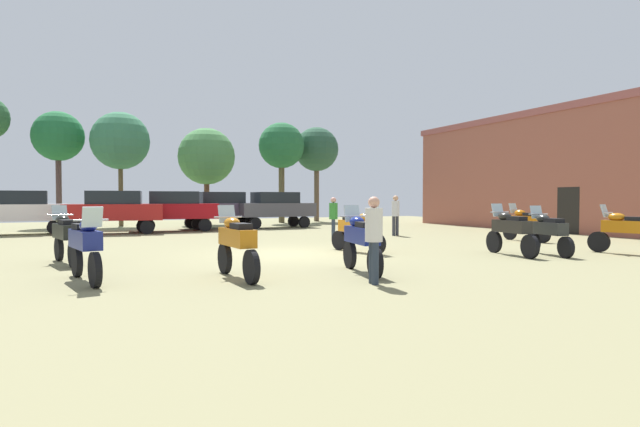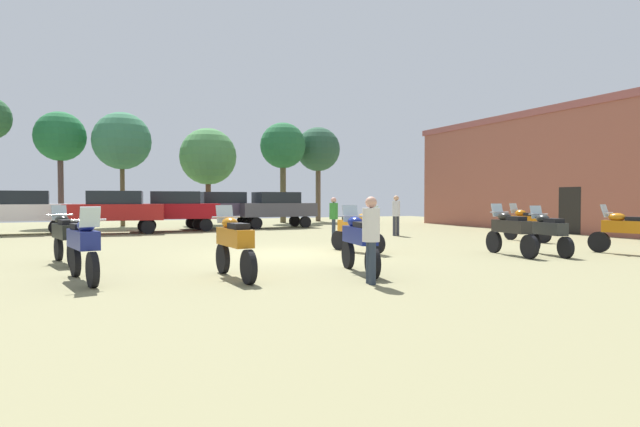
% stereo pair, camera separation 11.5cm
% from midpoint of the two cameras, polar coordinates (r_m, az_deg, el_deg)
% --- Properties ---
extents(ground_plane, '(44.00, 52.00, 0.02)m').
position_cam_midpoint_polar(ground_plane, '(15.29, -3.78, -4.55)').
color(ground_plane, '#817C56').
extents(brick_building, '(6.12, 18.89, 6.18)m').
position_cam_midpoint_polar(brick_building, '(30.13, 26.48, 4.23)').
color(brick_building, '#9A5343').
rests_on(brick_building, ground).
extents(motorcycle_2, '(0.62, 2.31, 1.51)m').
position_cam_midpoint_polar(motorcycle_2, '(10.69, -9.61, -3.21)').
color(motorcycle_2, black).
rests_on(motorcycle_2, ground).
extents(motorcycle_3, '(0.83, 2.21, 1.45)m').
position_cam_midpoint_polar(motorcycle_3, '(15.75, 4.08, -1.71)').
color(motorcycle_3, black).
rests_on(motorcycle_3, ground).
extents(motorcycle_5, '(0.70, 2.30, 1.50)m').
position_cam_midpoint_polar(motorcycle_5, '(11.31, 4.32, -2.95)').
color(motorcycle_5, black).
rests_on(motorcycle_5, ground).
extents(motorcycle_6, '(0.74, 2.29, 1.50)m').
position_cam_midpoint_polar(motorcycle_6, '(11.09, -25.01, -3.18)').
color(motorcycle_6, black).
rests_on(motorcycle_6, ground).
extents(motorcycle_7, '(0.80, 2.19, 1.47)m').
position_cam_midpoint_polar(motorcycle_7, '(17.53, 30.88, -1.58)').
color(motorcycle_7, black).
rests_on(motorcycle_7, ground).
extents(motorcycle_8, '(0.75, 2.08, 1.44)m').
position_cam_midpoint_polar(motorcycle_8, '(16.25, 23.95, -1.79)').
color(motorcycle_8, black).
rests_on(motorcycle_8, ground).
extents(motorcycle_9, '(0.67, 2.28, 1.50)m').
position_cam_midpoint_polar(motorcycle_9, '(15.75, 20.32, -1.74)').
color(motorcycle_9, black).
rests_on(motorcycle_9, ground).
extents(motorcycle_10, '(0.62, 2.20, 1.46)m').
position_cam_midpoint_polar(motorcycle_10, '(21.19, 21.82, -0.95)').
color(motorcycle_10, black).
rests_on(motorcycle_10, ground).
extents(motorcycle_11, '(0.77, 2.23, 1.48)m').
position_cam_midpoint_polar(motorcycle_11, '(14.40, -26.79, -2.17)').
color(motorcycle_11, black).
rests_on(motorcycle_11, ground).
extents(car_1, '(4.37, 1.98, 2.00)m').
position_cam_midpoint_polar(car_1, '(27.05, -30.75, 0.44)').
color(car_1, black).
rests_on(car_1, ground).
extents(car_2, '(4.42, 2.11, 2.00)m').
position_cam_midpoint_polar(car_2, '(28.52, -11.18, 0.70)').
color(car_2, black).
rests_on(car_2, ground).
extents(car_3, '(4.51, 2.37, 2.00)m').
position_cam_midpoint_polar(car_3, '(25.67, -22.08, 0.50)').
color(car_3, black).
rests_on(car_3, ground).
extents(car_4, '(4.46, 2.24, 2.00)m').
position_cam_midpoint_polar(car_4, '(26.70, -16.12, 0.60)').
color(car_4, black).
rests_on(car_4, ground).
extents(car_5, '(4.40, 2.05, 2.00)m').
position_cam_midpoint_polar(car_5, '(28.73, -5.15, 0.73)').
color(car_5, black).
rests_on(car_5, ground).
extents(person_1, '(0.40, 0.40, 1.69)m').
position_cam_midpoint_polar(person_1, '(9.88, 5.70, -2.20)').
color(person_1, '#293342').
rests_on(person_1, ground).
extents(person_2, '(0.44, 0.44, 1.69)m').
position_cam_midpoint_polar(person_2, '(20.35, 1.34, -0.17)').
color(person_2, '#2B3545').
rests_on(person_2, ground).
extents(person_3, '(0.37, 0.37, 1.78)m').
position_cam_midpoint_polar(person_3, '(22.77, 8.29, 0.15)').
color(person_3, '#32333E').
rests_on(person_3, ground).
extents(tree_2, '(3.15, 3.15, 6.76)m').
position_cam_midpoint_polar(tree_2, '(36.92, -0.47, 7.11)').
color(tree_2, brown).
rests_on(tree_2, ground).
extents(tree_3, '(3.09, 3.09, 6.78)m').
position_cam_midpoint_polar(tree_3, '(34.94, -4.42, 7.47)').
color(tree_3, brown).
rests_on(tree_3, ground).
extents(tree_4, '(3.37, 3.37, 6.74)m').
position_cam_midpoint_polar(tree_4, '(32.60, -21.51, 7.53)').
color(tree_4, brown).
rests_on(tree_4, ground).
extents(tree_5, '(3.59, 3.59, 6.12)m').
position_cam_midpoint_polar(tree_5, '(33.47, -12.66, 6.20)').
color(tree_5, brown).
rests_on(tree_5, ground).
extents(tree_6, '(2.88, 2.88, 6.71)m').
position_cam_midpoint_polar(tree_6, '(33.68, -27.30, 7.59)').
color(tree_6, '#4E3936').
rests_on(tree_6, ground).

